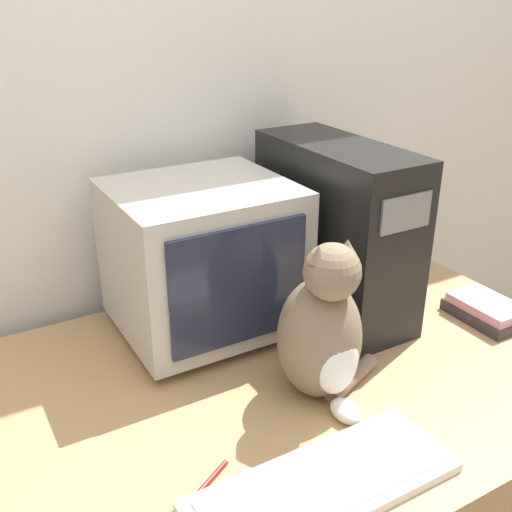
{
  "coord_description": "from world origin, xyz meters",
  "views": [
    {
      "loc": [
        -0.57,
        -0.46,
        1.5
      ],
      "look_at": [
        0.01,
        0.55,
        0.97
      ],
      "focal_mm": 42.0,
      "sensor_mm": 36.0,
      "label": 1
    }
  ],
  "objects_px": {
    "crt_monitor": "(203,258)",
    "book_stack": "(485,310)",
    "computer_tower": "(335,230)",
    "cat": "(323,332)",
    "keyboard": "(323,486)",
    "pen": "(204,487)"
  },
  "relations": [
    {
      "from": "cat",
      "to": "computer_tower",
      "type": "bearing_deg",
      "value": 51.14
    },
    {
      "from": "keyboard",
      "to": "pen",
      "type": "relative_size",
      "value": 3.84
    },
    {
      "from": "computer_tower",
      "to": "crt_monitor",
      "type": "bearing_deg",
      "value": 168.85
    },
    {
      "from": "computer_tower",
      "to": "pen",
      "type": "bearing_deg",
      "value": -144.35
    },
    {
      "from": "computer_tower",
      "to": "cat",
      "type": "xyz_separation_m",
      "value": [
        -0.24,
        -0.29,
        -0.07
      ]
    },
    {
      "from": "computer_tower",
      "to": "cat",
      "type": "distance_m",
      "value": 0.39
    },
    {
      "from": "computer_tower",
      "to": "keyboard",
      "type": "distance_m",
      "value": 0.68
    },
    {
      "from": "crt_monitor",
      "to": "book_stack",
      "type": "height_order",
      "value": "crt_monitor"
    },
    {
      "from": "book_stack",
      "to": "pen",
      "type": "relative_size",
      "value": 1.57
    },
    {
      "from": "computer_tower",
      "to": "keyboard",
      "type": "xyz_separation_m",
      "value": [
        -0.39,
        -0.51,
        -0.21
      ]
    },
    {
      "from": "computer_tower",
      "to": "cat",
      "type": "bearing_deg",
      "value": -129.96
    },
    {
      "from": "crt_monitor",
      "to": "cat",
      "type": "xyz_separation_m",
      "value": [
        0.09,
        -0.36,
        -0.04
      ]
    },
    {
      "from": "pen",
      "to": "cat",
      "type": "bearing_deg",
      "value": 19.64
    },
    {
      "from": "crt_monitor",
      "to": "pen",
      "type": "distance_m",
      "value": 0.56
    },
    {
      "from": "keyboard",
      "to": "pen",
      "type": "xyz_separation_m",
      "value": [
        -0.17,
        0.1,
        -0.01
      ]
    },
    {
      "from": "crt_monitor",
      "to": "keyboard",
      "type": "bearing_deg",
      "value": -95.63
    },
    {
      "from": "crt_monitor",
      "to": "computer_tower",
      "type": "bearing_deg",
      "value": -11.15
    },
    {
      "from": "crt_monitor",
      "to": "computer_tower",
      "type": "xyz_separation_m",
      "value": [
        0.34,
        -0.07,
        0.03
      ]
    },
    {
      "from": "book_stack",
      "to": "keyboard",
      "type": "bearing_deg",
      "value": -159.46
    },
    {
      "from": "keyboard",
      "to": "cat",
      "type": "height_order",
      "value": "cat"
    },
    {
      "from": "crt_monitor",
      "to": "computer_tower",
      "type": "relative_size",
      "value": 0.85
    },
    {
      "from": "keyboard",
      "to": "book_stack",
      "type": "relative_size",
      "value": 2.45
    }
  ]
}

